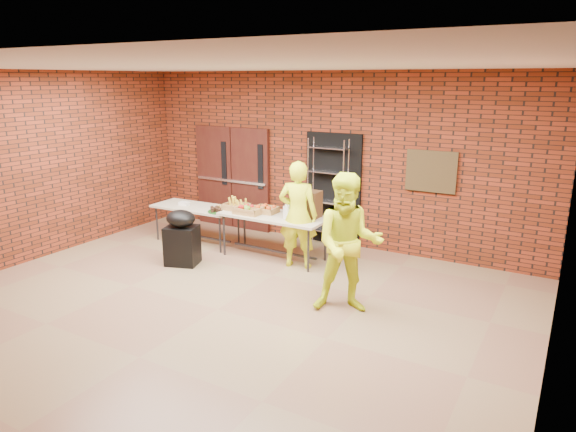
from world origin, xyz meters
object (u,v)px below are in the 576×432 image
(wire_rack, at_px, (328,193))
(volunteer_man, at_px, (348,244))
(table_left, at_px, (196,209))
(coffee_dispenser, at_px, (310,204))
(table_right, at_px, (274,219))
(volunteer_woman, at_px, (298,215))
(covered_grill, at_px, (182,237))

(wire_rack, xyz_separation_m, volunteer_man, (1.48, -2.45, -0.06))
(table_left, relative_size, coffee_dispenser, 3.84)
(table_right, relative_size, volunteer_woman, 1.06)
(table_right, distance_m, covered_grill, 1.59)
(table_right, height_order, volunteer_man, volunteer_man)
(coffee_dispenser, xyz_separation_m, covered_grill, (-1.78, -1.22, -0.53))
(wire_rack, relative_size, coffee_dispenser, 4.45)
(table_right, relative_size, coffee_dispenser, 4.22)
(table_right, bearing_deg, volunteer_woman, -15.80)
(table_left, relative_size, volunteer_man, 0.91)
(coffee_dispenser, distance_m, volunteer_man, 2.01)
(table_right, relative_size, covered_grill, 2.01)
(volunteer_woman, bearing_deg, volunteer_man, 127.13)
(table_right, xyz_separation_m, coffee_dispenser, (0.60, 0.18, 0.29))
(table_left, relative_size, table_right, 0.91)
(volunteer_man, bearing_deg, covered_grill, 150.67)
(table_left, height_order, coffee_dispenser, coffee_dispenser)
(covered_grill, bearing_deg, volunteer_man, -23.51)
(wire_rack, bearing_deg, table_left, -152.35)
(covered_grill, relative_size, volunteer_woman, 0.53)
(wire_rack, height_order, volunteer_man, wire_rack)
(table_left, distance_m, coffee_dispenser, 2.38)
(covered_grill, bearing_deg, table_right, 22.78)
(wire_rack, xyz_separation_m, coffee_dispenser, (0.13, -0.96, 0.00))
(table_right, xyz_separation_m, volunteer_woman, (0.57, -0.17, 0.18))
(volunteer_woman, bearing_deg, table_left, -18.43)
(coffee_dispenser, bearing_deg, volunteer_man, -47.70)
(covered_grill, bearing_deg, table_left, 99.12)
(wire_rack, bearing_deg, coffee_dispenser, -81.13)
(wire_rack, distance_m, table_left, 2.51)
(volunteer_woman, xyz_separation_m, volunteer_man, (1.39, -1.14, 0.05))
(table_left, bearing_deg, coffee_dispenser, 2.15)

